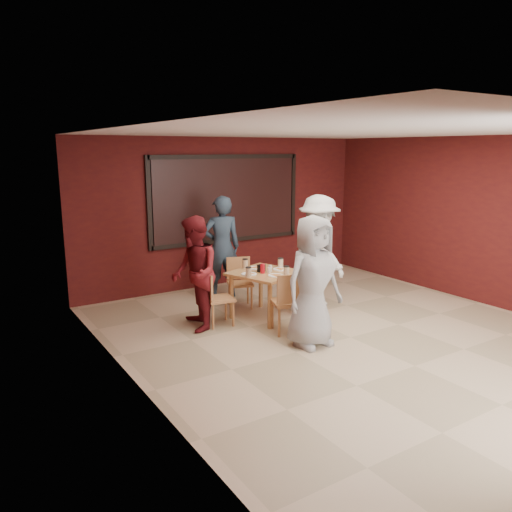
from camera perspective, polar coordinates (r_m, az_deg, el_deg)
floor at (r=7.18m, az=10.76°, el=-9.12°), size 7.00×7.00×0.00m
window_blinds at (r=9.54m, az=-3.28°, el=6.52°), size 3.00×0.02×1.50m
dining_table at (r=7.69m, az=1.04°, el=-2.44°), size 1.17×1.17×0.88m
chair_front at (r=7.05m, az=3.83°, el=-4.98°), size 0.55×0.55×0.89m
chair_back at (r=8.29m, az=-1.90°, el=-2.67°), size 0.51×0.51×0.82m
chair_left at (r=7.41m, az=-4.71°, el=-4.54°), size 0.45×0.45×0.81m
chair_right at (r=8.11m, az=5.86°, el=-2.52°), size 0.50×0.50×0.95m
diner_front at (r=6.58m, az=6.52°, el=-2.91°), size 0.88×0.59×1.76m
diner_back at (r=8.75m, az=-3.93°, el=1.04°), size 0.75×0.61×1.80m
diner_left at (r=7.19m, az=-7.04°, el=-2.02°), size 0.82×0.95×1.66m
diner_right at (r=8.38m, az=7.14°, el=0.65°), size 0.77×1.24×1.85m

